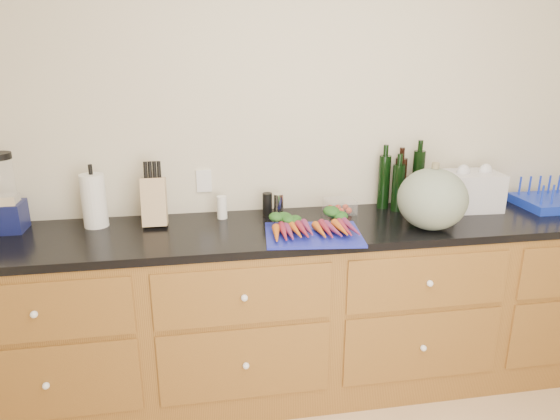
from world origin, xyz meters
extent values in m
cube|color=beige|center=(0.00, 1.62, 1.30)|extent=(4.10, 0.05, 2.60)
cube|color=brown|center=(0.00, 1.30, 0.45)|extent=(3.60, 0.60, 0.90)
cube|color=brown|center=(-1.35, 0.99, 0.72)|extent=(0.82, 0.01, 0.28)
sphere|color=white|center=(-1.35, 0.98, 0.72)|extent=(0.03, 0.03, 0.03)
cube|color=brown|center=(-1.35, 0.99, 0.36)|extent=(0.82, 0.01, 0.38)
sphere|color=white|center=(-1.35, 0.98, 0.36)|extent=(0.03, 0.03, 0.03)
cube|color=brown|center=(-0.45, 0.99, 0.72)|extent=(0.82, 0.01, 0.28)
sphere|color=white|center=(-0.45, 0.98, 0.72)|extent=(0.03, 0.03, 0.03)
cube|color=brown|center=(-0.45, 0.99, 0.36)|extent=(0.82, 0.01, 0.38)
sphere|color=white|center=(-0.45, 0.98, 0.36)|extent=(0.03, 0.03, 0.03)
cube|color=brown|center=(0.45, 0.99, 0.72)|extent=(0.82, 0.01, 0.28)
sphere|color=white|center=(0.45, 0.98, 0.72)|extent=(0.03, 0.03, 0.03)
cube|color=brown|center=(0.45, 0.99, 0.36)|extent=(0.82, 0.01, 0.38)
sphere|color=white|center=(0.45, 0.98, 0.36)|extent=(0.03, 0.03, 0.03)
cube|color=black|center=(0.00, 1.30, 0.92)|extent=(3.64, 0.62, 0.04)
cube|color=#171E9A|center=(-0.10, 1.14, 0.95)|extent=(0.49, 0.40, 0.01)
cone|color=#CC5B18|center=(-0.28, 1.12, 0.97)|extent=(0.04, 0.19, 0.04)
cone|color=maroon|center=(-0.25, 1.12, 0.97)|extent=(0.04, 0.19, 0.04)
cone|color=#72234E|center=(-0.22, 1.12, 0.97)|extent=(0.04, 0.19, 0.04)
cone|color=#CC5B18|center=(-0.19, 1.12, 0.97)|extent=(0.04, 0.19, 0.04)
cone|color=maroon|center=(-0.16, 1.12, 0.97)|extent=(0.04, 0.19, 0.04)
cone|color=#72234E|center=(-0.12, 1.12, 0.97)|extent=(0.04, 0.19, 0.04)
ellipsoid|color=#174517|center=(-0.20, 1.27, 0.98)|extent=(0.19, 0.12, 0.06)
cone|color=#CC5B18|center=(-0.07, 1.12, 0.97)|extent=(0.04, 0.19, 0.04)
cone|color=maroon|center=(-0.04, 1.12, 0.97)|extent=(0.04, 0.19, 0.04)
cone|color=#72234E|center=(0.00, 1.12, 0.97)|extent=(0.04, 0.19, 0.04)
cone|color=#CC5B18|center=(0.03, 1.12, 0.97)|extent=(0.04, 0.19, 0.04)
cone|color=maroon|center=(0.06, 1.12, 0.97)|extent=(0.04, 0.19, 0.04)
cone|color=#72234E|center=(0.09, 1.12, 0.97)|extent=(0.04, 0.19, 0.04)
ellipsoid|color=#174517|center=(0.01, 1.27, 0.98)|extent=(0.19, 0.12, 0.06)
ellipsoid|color=#5A6A58|center=(0.51, 1.15, 1.09)|extent=(0.34, 0.34, 0.31)
cube|color=#0F1549|center=(-1.56, 1.46, 1.01)|extent=(0.15, 0.15, 0.15)
cube|color=silver|center=(-1.56, 1.43, 1.11)|extent=(0.14, 0.09, 0.05)
cylinder|color=white|center=(-1.56, 1.46, 1.20)|extent=(0.12, 0.12, 0.20)
cylinder|color=white|center=(-1.15, 1.46, 1.08)|extent=(0.12, 0.12, 0.27)
cube|color=tan|center=(-0.86, 1.44, 1.06)|extent=(0.12, 0.12, 0.24)
cylinder|color=white|center=(-0.51, 1.48, 1.00)|extent=(0.05, 0.05, 0.12)
cylinder|color=black|center=(-0.27, 1.48, 1.00)|extent=(0.05, 0.05, 0.13)
cylinder|color=silver|center=(-0.21, 1.48, 1.00)|extent=(0.05, 0.05, 0.12)
cube|color=white|center=(0.13, 1.47, 0.98)|extent=(0.16, 0.13, 0.08)
cylinder|color=black|center=(0.40, 1.52, 1.09)|extent=(0.07, 0.07, 0.30)
cylinder|color=black|center=(0.50, 1.53, 1.08)|extent=(0.07, 0.07, 0.28)
cylinder|color=black|center=(0.60, 1.52, 1.10)|extent=(0.07, 0.07, 0.32)
cylinder|color=black|center=(0.46, 1.46, 1.07)|extent=(0.07, 0.07, 0.26)
cube|color=#152EB8|center=(1.37, 1.38, 0.96)|extent=(0.39, 0.32, 0.05)
camera|label=1|loc=(-0.63, -1.06, 1.79)|focal=32.00mm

